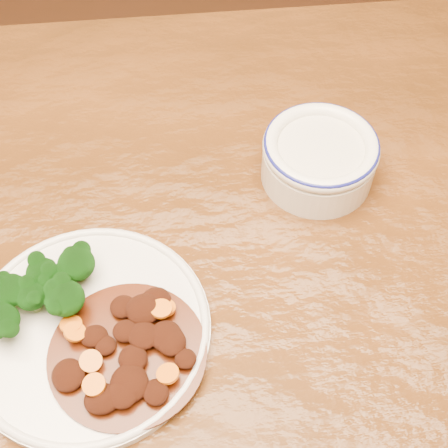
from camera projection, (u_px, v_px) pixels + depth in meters
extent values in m
cube|color=#592E0F|center=(150.00, 291.00, 0.67)|extent=(1.59, 1.06, 0.04)
cylinder|color=silver|center=(89.00, 331.00, 0.61)|extent=(0.24, 0.24, 0.01)
torus|color=silver|center=(88.00, 328.00, 0.61)|extent=(0.24, 0.24, 0.01)
cylinder|color=olive|center=(73.00, 306.00, 0.62)|extent=(0.01, 0.01, 0.01)
ellipsoid|color=black|center=(69.00, 298.00, 0.60)|extent=(0.03, 0.03, 0.02)
cylinder|color=olive|center=(15.00, 299.00, 0.62)|extent=(0.01, 0.01, 0.01)
ellipsoid|color=black|center=(10.00, 290.00, 0.61)|extent=(0.03, 0.03, 0.03)
cylinder|color=olive|center=(35.00, 304.00, 0.62)|extent=(0.01, 0.01, 0.01)
ellipsoid|color=black|center=(31.00, 296.00, 0.60)|extent=(0.03, 0.03, 0.02)
cylinder|color=olive|center=(80.00, 274.00, 0.64)|extent=(0.01, 0.01, 0.01)
ellipsoid|color=black|center=(76.00, 264.00, 0.62)|extent=(0.04, 0.04, 0.03)
cylinder|color=olive|center=(46.00, 281.00, 0.63)|extent=(0.01, 0.01, 0.01)
ellipsoid|color=black|center=(42.00, 272.00, 0.62)|extent=(0.03, 0.03, 0.02)
cylinder|color=olive|center=(8.00, 329.00, 0.60)|extent=(0.01, 0.01, 0.01)
ellipsoid|color=black|center=(3.00, 320.00, 0.59)|extent=(0.03, 0.03, 0.03)
cylinder|color=olive|center=(70.00, 308.00, 0.61)|extent=(0.01, 0.01, 0.01)
ellipsoid|color=black|center=(65.00, 298.00, 0.60)|extent=(0.04, 0.04, 0.03)
cylinder|color=#411607|center=(127.00, 354.00, 0.59)|extent=(0.15, 0.15, 0.00)
ellipsoid|color=black|center=(143.00, 336.00, 0.59)|extent=(0.03, 0.03, 0.01)
ellipsoid|color=black|center=(186.00, 359.00, 0.58)|extent=(0.02, 0.02, 0.01)
ellipsoid|color=black|center=(144.00, 309.00, 0.61)|extent=(0.04, 0.03, 0.02)
ellipsoid|color=black|center=(68.00, 375.00, 0.57)|extent=(0.03, 0.03, 0.02)
ellipsoid|color=black|center=(103.00, 399.00, 0.56)|extent=(0.03, 0.03, 0.02)
ellipsoid|color=black|center=(156.00, 301.00, 0.62)|extent=(0.03, 0.03, 0.02)
ellipsoid|color=black|center=(106.00, 347.00, 0.59)|extent=(0.02, 0.02, 0.01)
ellipsoid|color=black|center=(176.00, 341.00, 0.59)|extent=(0.02, 0.02, 0.01)
ellipsoid|color=black|center=(94.00, 336.00, 0.59)|extent=(0.03, 0.02, 0.01)
ellipsoid|color=black|center=(171.00, 341.00, 0.59)|extent=(0.03, 0.03, 0.01)
ellipsoid|color=black|center=(156.00, 392.00, 0.56)|extent=(0.02, 0.03, 0.01)
ellipsoid|color=black|center=(125.00, 331.00, 0.59)|extent=(0.02, 0.02, 0.01)
ellipsoid|color=black|center=(105.00, 345.00, 0.59)|extent=(0.02, 0.02, 0.01)
ellipsoid|color=black|center=(129.00, 383.00, 0.57)|extent=(0.04, 0.04, 0.02)
ellipsoid|color=black|center=(133.00, 359.00, 0.58)|extent=(0.03, 0.03, 0.01)
ellipsoid|color=black|center=(166.00, 336.00, 0.59)|extent=(0.03, 0.03, 0.02)
ellipsoid|color=black|center=(122.00, 394.00, 0.56)|extent=(0.03, 0.03, 0.01)
ellipsoid|color=black|center=(123.00, 307.00, 0.61)|extent=(0.03, 0.03, 0.01)
cylinder|color=#D35F0B|center=(161.00, 309.00, 0.60)|extent=(0.02, 0.02, 0.01)
cylinder|color=#D35F0B|center=(94.00, 385.00, 0.55)|extent=(0.03, 0.03, 0.01)
cylinder|color=#D35F0B|center=(91.00, 361.00, 0.58)|extent=(0.02, 0.02, 0.01)
cylinder|color=#D35F0B|center=(71.00, 324.00, 0.60)|extent=(0.03, 0.02, 0.01)
cylinder|color=#D35F0B|center=(75.00, 332.00, 0.59)|extent=(0.03, 0.03, 0.01)
cylinder|color=#D35F0B|center=(168.00, 374.00, 0.57)|extent=(0.03, 0.03, 0.01)
cylinder|color=#D35F0B|center=(165.00, 308.00, 0.61)|extent=(0.03, 0.03, 0.01)
cylinder|color=white|center=(318.00, 164.00, 0.72)|extent=(0.13, 0.13, 0.04)
cylinder|color=beige|center=(321.00, 149.00, 0.70)|extent=(0.10, 0.10, 0.01)
torus|color=white|center=(321.00, 146.00, 0.70)|extent=(0.13, 0.13, 0.02)
torus|color=navy|center=(322.00, 144.00, 0.69)|extent=(0.13, 0.13, 0.01)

